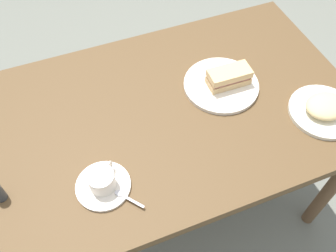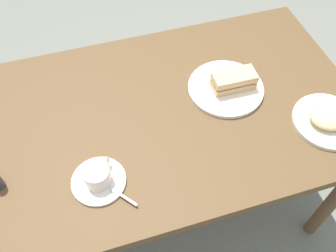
{
  "view_description": "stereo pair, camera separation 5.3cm",
  "coord_description": "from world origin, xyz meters",
  "px_view_note": "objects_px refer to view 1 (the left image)",
  "views": [
    {
      "loc": [
        0.3,
        0.72,
        1.67
      ],
      "look_at": [
        0.05,
        0.08,
        0.74
      ],
      "focal_mm": 38.92,
      "sensor_mm": 36.0,
      "label": 1
    },
    {
      "loc": [
        0.25,
        0.74,
        1.67
      ],
      "look_at": [
        0.05,
        0.08,
        0.74
      ],
      "focal_mm": 38.92,
      "sensor_mm": 36.0,
      "label": 2
    }
  ],
  "objects_px": {
    "dining_table": "(172,122)",
    "spoon": "(124,196)",
    "coffee_saucer": "(103,186)",
    "coffee_cup": "(102,180)",
    "sandwich_plate": "(221,85)",
    "sandwich_front": "(229,77)",
    "side_plate": "(323,112)"
  },
  "relations": [
    {
      "from": "sandwich_plate",
      "to": "coffee_cup",
      "type": "xyz_separation_m",
      "value": [
        0.49,
        0.23,
        0.03
      ]
    },
    {
      "from": "sandwich_plate",
      "to": "coffee_saucer",
      "type": "relative_size",
      "value": 1.65
    },
    {
      "from": "dining_table",
      "to": "spoon",
      "type": "relative_size",
      "value": 15.08
    },
    {
      "from": "spoon",
      "to": "side_plate",
      "type": "relative_size",
      "value": 0.37
    },
    {
      "from": "dining_table",
      "to": "spoon",
      "type": "xyz_separation_m",
      "value": [
        0.25,
        0.26,
        0.09
      ]
    },
    {
      "from": "sandwich_front",
      "to": "side_plate",
      "type": "xyz_separation_m",
      "value": [
        -0.24,
        0.23,
        -0.04
      ]
    },
    {
      "from": "dining_table",
      "to": "coffee_saucer",
      "type": "distance_m",
      "value": 0.37
    },
    {
      "from": "dining_table",
      "to": "coffee_cup",
      "type": "relative_size",
      "value": 14.04
    },
    {
      "from": "coffee_saucer",
      "to": "dining_table",
      "type": "bearing_deg",
      "value": -146.37
    },
    {
      "from": "side_plate",
      "to": "spoon",
      "type": "bearing_deg",
      "value": 4.35
    },
    {
      "from": "coffee_cup",
      "to": "spoon",
      "type": "distance_m",
      "value": 0.08
    },
    {
      "from": "sandwich_plate",
      "to": "spoon",
      "type": "height_order",
      "value": "spoon"
    },
    {
      "from": "coffee_saucer",
      "to": "coffee_cup",
      "type": "relative_size",
      "value": 1.78
    },
    {
      "from": "dining_table",
      "to": "spoon",
      "type": "distance_m",
      "value": 0.37
    },
    {
      "from": "dining_table",
      "to": "sandwich_front",
      "type": "xyz_separation_m",
      "value": [
        -0.22,
        -0.03,
        0.12
      ]
    },
    {
      "from": "coffee_cup",
      "to": "side_plate",
      "type": "height_order",
      "value": "coffee_cup"
    },
    {
      "from": "dining_table",
      "to": "side_plate",
      "type": "xyz_separation_m",
      "value": [
        -0.46,
        0.2,
        0.08
      ]
    },
    {
      "from": "sandwich_plate",
      "to": "spoon",
      "type": "xyz_separation_m",
      "value": [
        0.45,
        0.29,
        0.01
      ]
    },
    {
      "from": "sandwich_front",
      "to": "coffee_saucer",
      "type": "height_order",
      "value": "sandwich_front"
    },
    {
      "from": "spoon",
      "to": "sandwich_front",
      "type": "bearing_deg",
      "value": -149.07
    },
    {
      "from": "spoon",
      "to": "side_plate",
      "type": "distance_m",
      "value": 0.72
    },
    {
      "from": "coffee_cup",
      "to": "side_plate",
      "type": "bearing_deg",
      "value": 179.65
    },
    {
      "from": "coffee_saucer",
      "to": "sandwich_plate",
      "type": "bearing_deg",
      "value": -155.07
    },
    {
      "from": "sandwich_front",
      "to": "coffee_cup",
      "type": "distance_m",
      "value": 0.56
    },
    {
      "from": "side_plate",
      "to": "coffee_cup",
      "type": "bearing_deg",
      "value": -0.35
    },
    {
      "from": "dining_table",
      "to": "spoon",
      "type": "height_order",
      "value": "spoon"
    },
    {
      "from": "coffee_saucer",
      "to": "spoon",
      "type": "distance_m",
      "value": 0.07
    },
    {
      "from": "coffee_cup",
      "to": "spoon",
      "type": "bearing_deg",
      "value": 127.47
    },
    {
      "from": "dining_table",
      "to": "side_plate",
      "type": "distance_m",
      "value": 0.51
    },
    {
      "from": "dining_table",
      "to": "coffee_cup",
      "type": "xyz_separation_m",
      "value": [
        0.3,
        0.2,
        0.12
      ]
    },
    {
      "from": "coffee_saucer",
      "to": "spoon",
      "type": "relative_size",
      "value": 1.91
    },
    {
      "from": "sandwich_plate",
      "to": "coffee_cup",
      "type": "height_order",
      "value": "coffee_cup"
    }
  ]
}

